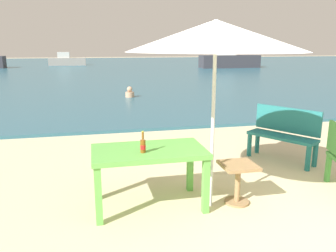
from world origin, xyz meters
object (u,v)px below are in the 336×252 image
at_px(swimmer_person, 130,93).
at_px(boat_fishing_trawler, 67,61).
at_px(side_table_wood, 238,178).
at_px(bench_teal_center, 284,131).
at_px(patio_umbrella, 216,36).
at_px(boat_cargo_ship, 229,60).
at_px(picnic_table_green, 149,157).
at_px(beer_bottle_amber, 143,145).

xyz_separation_m(swimmer_person, boat_fishing_trawler, (-3.77, 23.03, 0.31)).
relative_size(side_table_wood, boat_fishing_trawler, 0.15).
distance_m(bench_teal_center, swimmer_person, 7.96).
distance_m(swimmer_person, boat_fishing_trawler, 23.34).
xyz_separation_m(patio_umbrella, bench_teal_center, (1.86, 1.40, -1.58)).
bearing_deg(boat_fishing_trawler, boat_cargo_ship, -26.07).
relative_size(side_table_wood, boat_cargo_ship, 0.10).
distance_m(picnic_table_green, beer_bottle_amber, 0.25).
distance_m(patio_umbrella, bench_teal_center, 2.81).
distance_m(swimmer_person, boat_cargo_ship, 19.22).
height_order(side_table_wood, boat_cargo_ship, boat_cargo_ship).
height_order(patio_umbrella, side_table_wood, patio_umbrella).
relative_size(picnic_table_green, bench_teal_center, 1.16).
bearing_deg(boat_fishing_trawler, side_table_wood, -82.64).
height_order(beer_bottle_amber, boat_fishing_trawler, boat_fishing_trawler).
bearing_deg(swimmer_person, patio_umbrella, -89.88).
distance_m(patio_umbrella, boat_cargo_ship, 27.29).
bearing_deg(boat_cargo_ship, patio_umbrella, -113.07).
bearing_deg(bench_teal_center, side_table_wood, -136.76).
xyz_separation_m(side_table_wood, swimmer_person, (-0.38, 9.14, -0.11)).
bearing_deg(side_table_wood, patio_umbrella, 178.70).
distance_m(beer_bottle_amber, boat_fishing_trawler, 32.24).
bearing_deg(beer_bottle_amber, swimmer_person, 84.73).
bearing_deg(picnic_table_green, boat_cargo_ship, 65.31).
height_order(bench_teal_center, boat_cargo_ship, boat_cargo_ship).
height_order(beer_bottle_amber, side_table_wood, beer_bottle_amber).
bearing_deg(boat_fishing_trawler, beer_bottle_amber, -84.78).
xyz_separation_m(beer_bottle_amber, boat_cargo_ship, (11.54, 25.03, -0.07)).
height_order(beer_bottle_amber, swimmer_person, beer_bottle_amber).
bearing_deg(side_table_wood, swimmer_person, 92.39).
bearing_deg(swimmer_person, picnic_table_green, -94.78).
height_order(swimmer_person, boat_cargo_ship, boat_cargo_ship).
bearing_deg(boat_cargo_ship, side_table_wood, -112.36).
xyz_separation_m(beer_bottle_amber, side_table_wood, (1.22, -0.06, -0.50)).
height_order(picnic_table_green, side_table_wood, picnic_table_green).
distance_m(side_table_wood, boat_fishing_trawler, 32.44).
bearing_deg(picnic_table_green, side_table_wood, -9.25).
xyz_separation_m(picnic_table_green, bench_teal_center, (2.62, 1.22, -0.11)).
distance_m(bench_teal_center, boat_cargo_ship, 25.27).
height_order(picnic_table_green, swimmer_person, picnic_table_green).
bearing_deg(side_table_wood, beer_bottle_amber, 177.10).
relative_size(side_table_wood, bench_teal_center, 0.45).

